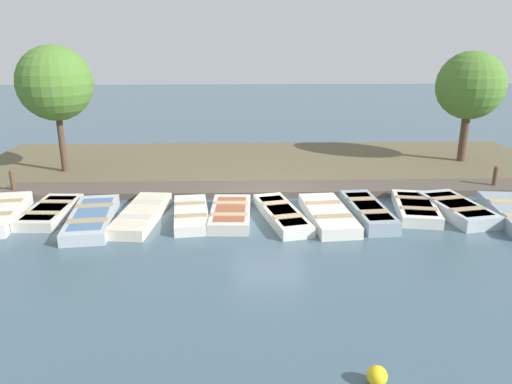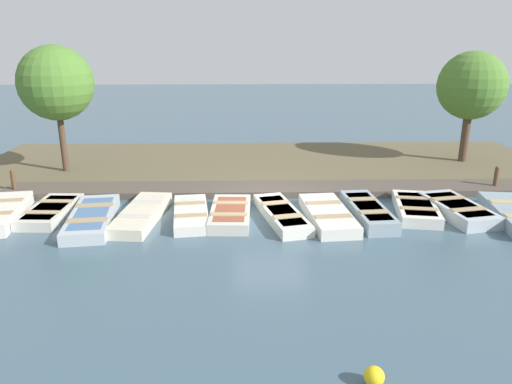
{
  "view_description": "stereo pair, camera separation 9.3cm",
  "coord_description": "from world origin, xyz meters",
  "px_view_note": "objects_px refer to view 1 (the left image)",
  "views": [
    {
      "loc": [
        15.77,
        -0.95,
        5.62
      ],
      "look_at": [
        0.45,
        -0.48,
        0.65
      ],
      "focal_mm": 35.0,
      "sensor_mm": 36.0,
      "label": 1
    },
    {
      "loc": [
        15.77,
        -0.85,
        5.62
      ],
      "look_at": [
        0.45,
        -0.48,
        0.65
      ],
      "focal_mm": 35.0,
      "sensor_mm": 36.0,
      "label": 2
    }
  ],
  "objects_px": {
    "rowboat_3": "(141,214)",
    "rowboat_4": "(191,214)",
    "rowboat_6": "(282,214)",
    "rowboat_7": "(328,214)",
    "mooring_post_near": "(13,183)",
    "rowboat_5": "(230,213)",
    "mooring_post_far": "(495,179)",
    "rowboat_10": "(457,209)",
    "park_tree_left": "(470,86)",
    "rowboat_9": "(416,208)",
    "rowboat_2": "(92,218)",
    "park_tree_far_left": "(55,84)",
    "rowboat_8": "(368,211)",
    "buoy": "(377,376)",
    "rowboat_1": "(50,212)",
    "rowboat_0": "(1,213)"
  },
  "relations": [
    {
      "from": "rowboat_10",
      "to": "park_tree_far_left",
      "type": "relative_size",
      "value": 0.59
    },
    {
      "from": "rowboat_7",
      "to": "rowboat_10",
      "type": "height_order",
      "value": "rowboat_10"
    },
    {
      "from": "mooring_post_far",
      "to": "park_tree_left",
      "type": "bearing_deg",
      "value": 174.31
    },
    {
      "from": "rowboat_2",
      "to": "park_tree_far_left",
      "type": "distance_m",
      "value": 6.9
    },
    {
      "from": "rowboat_6",
      "to": "rowboat_7",
      "type": "xyz_separation_m",
      "value": [
        0.09,
        1.44,
        0.01
      ]
    },
    {
      "from": "rowboat_7",
      "to": "rowboat_10",
      "type": "xyz_separation_m",
      "value": [
        -0.31,
        4.18,
        0.02
      ]
    },
    {
      "from": "rowboat_4",
      "to": "rowboat_6",
      "type": "height_order",
      "value": "rowboat_6"
    },
    {
      "from": "rowboat_6",
      "to": "mooring_post_near",
      "type": "height_order",
      "value": "mooring_post_near"
    },
    {
      "from": "rowboat_1",
      "to": "rowboat_9",
      "type": "bearing_deg",
      "value": 92.33
    },
    {
      "from": "rowboat_4",
      "to": "rowboat_10",
      "type": "height_order",
      "value": "rowboat_10"
    },
    {
      "from": "rowboat_0",
      "to": "mooring_post_near",
      "type": "distance_m",
      "value": 2.49
    },
    {
      "from": "rowboat_1",
      "to": "rowboat_5",
      "type": "bearing_deg",
      "value": 88.72
    },
    {
      "from": "mooring_post_near",
      "to": "rowboat_9",
      "type": "bearing_deg",
      "value": 80.93
    },
    {
      "from": "mooring_post_near",
      "to": "park_tree_far_left",
      "type": "xyz_separation_m",
      "value": [
        -2.57,
        0.96,
        3.2
      ]
    },
    {
      "from": "rowboat_1",
      "to": "mooring_post_near",
      "type": "distance_m",
      "value": 2.95
    },
    {
      "from": "rowboat_2",
      "to": "rowboat_5",
      "type": "distance_m",
      "value": 4.22
    },
    {
      "from": "park_tree_left",
      "to": "rowboat_9",
      "type": "bearing_deg",
      "value": -33.92
    },
    {
      "from": "rowboat_3",
      "to": "rowboat_2",
      "type": "bearing_deg",
      "value": -72.13
    },
    {
      "from": "rowboat_10",
      "to": "rowboat_2",
      "type": "bearing_deg",
      "value": -99.02
    },
    {
      "from": "mooring_post_near",
      "to": "rowboat_6",
      "type": "bearing_deg",
      "value": 74.33
    },
    {
      "from": "rowboat_0",
      "to": "rowboat_5",
      "type": "bearing_deg",
      "value": 80.72
    },
    {
      "from": "rowboat_4",
      "to": "rowboat_7",
      "type": "height_order",
      "value": "rowboat_7"
    },
    {
      "from": "rowboat_1",
      "to": "rowboat_4",
      "type": "relative_size",
      "value": 0.92
    },
    {
      "from": "park_tree_far_left",
      "to": "park_tree_left",
      "type": "height_order",
      "value": "park_tree_far_left"
    },
    {
      "from": "park_tree_left",
      "to": "rowboat_2",
      "type": "bearing_deg",
      "value": -65.2
    },
    {
      "from": "rowboat_3",
      "to": "buoy",
      "type": "distance_m",
      "value": 9.44
    },
    {
      "from": "rowboat_5",
      "to": "buoy",
      "type": "distance_m",
      "value": 8.19
    },
    {
      "from": "rowboat_5",
      "to": "mooring_post_near",
      "type": "height_order",
      "value": "mooring_post_near"
    },
    {
      "from": "rowboat_4",
      "to": "rowboat_5",
      "type": "xyz_separation_m",
      "value": [
        0.05,
        1.23,
        0.02
      ]
    },
    {
      "from": "rowboat_8",
      "to": "buoy",
      "type": "bearing_deg",
      "value": -16.95
    },
    {
      "from": "rowboat_2",
      "to": "rowboat_7",
      "type": "distance_m",
      "value": 7.25
    },
    {
      "from": "rowboat_2",
      "to": "mooring_post_near",
      "type": "bearing_deg",
      "value": -134.88
    },
    {
      "from": "buoy",
      "to": "mooring_post_near",
      "type": "bearing_deg",
      "value": -134.92
    },
    {
      "from": "rowboat_3",
      "to": "rowboat_8",
      "type": "distance_m",
      "value": 7.08
    },
    {
      "from": "rowboat_0",
      "to": "rowboat_10",
      "type": "xyz_separation_m",
      "value": [
        0.0,
        14.33,
        -0.01
      ]
    },
    {
      "from": "rowboat_5",
      "to": "rowboat_9",
      "type": "bearing_deg",
      "value": 95.15
    },
    {
      "from": "rowboat_4",
      "to": "buoy",
      "type": "height_order",
      "value": "buoy"
    },
    {
      "from": "rowboat_3",
      "to": "rowboat_4",
      "type": "relative_size",
      "value": 1.15
    },
    {
      "from": "rowboat_1",
      "to": "rowboat_4",
      "type": "height_order",
      "value": "rowboat_1"
    },
    {
      "from": "rowboat_9",
      "to": "mooring_post_far",
      "type": "relative_size",
      "value": 3.04
    },
    {
      "from": "rowboat_3",
      "to": "rowboat_9",
      "type": "height_order",
      "value": "rowboat_9"
    },
    {
      "from": "rowboat_0",
      "to": "rowboat_9",
      "type": "height_order",
      "value": "rowboat_0"
    },
    {
      "from": "rowboat_4",
      "to": "rowboat_8",
      "type": "distance_m",
      "value": 5.55
    },
    {
      "from": "rowboat_0",
      "to": "mooring_post_far",
      "type": "distance_m",
      "value": 16.87
    },
    {
      "from": "rowboat_0",
      "to": "rowboat_7",
      "type": "height_order",
      "value": "rowboat_0"
    },
    {
      "from": "rowboat_0",
      "to": "rowboat_6",
      "type": "bearing_deg",
      "value": 80.17
    },
    {
      "from": "rowboat_1",
      "to": "rowboat_3",
      "type": "height_order",
      "value": "rowboat_3"
    },
    {
      "from": "rowboat_6",
      "to": "mooring_post_far",
      "type": "distance_m",
      "value": 8.41
    },
    {
      "from": "rowboat_2",
      "to": "rowboat_10",
      "type": "distance_m",
      "value": 11.43
    },
    {
      "from": "rowboat_7",
      "to": "mooring_post_near",
      "type": "height_order",
      "value": "mooring_post_near"
    }
  ]
}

